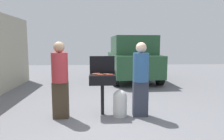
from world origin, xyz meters
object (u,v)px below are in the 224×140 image
(hot_dog_1, at_px, (100,74))
(hot_dog_6, at_px, (96,74))
(hot_dog_3, at_px, (110,75))
(hot_dog_4, at_px, (106,74))
(hot_dog_0, at_px, (95,74))
(person_right, at_px, (141,77))
(hot_dog_2, at_px, (101,75))
(hot_dog_7, at_px, (97,73))
(bbq_grill, at_px, (102,81))
(parked_minivan, at_px, (132,58))
(propane_tank, at_px, (120,102))
(person_left, at_px, (60,77))
(hot_dog_5, at_px, (109,74))

(hot_dog_1, height_order, hot_dog_6, same)
(hot_dog_3, xyz_separation_m, hot_dog_4, (-0.09, 0.11, 0.00))
(hot_dog_0, height_order, person_right, person_right)
(hot_dog_2, bearing_deg, hot_dog_1, 104.86)
(hot_dog_7, bearing_deg, bbq_grill, -43.39)
(hot_dog_6, height_order, person_right, person_right)
(hot_dog_3, bearing_deg, bbq_grill, 149.68)
(bbq_grill, distance_m, hot_dog_6, 0.24)
(bbq_grill, xyz_separation_m, hot_dog_0, (-0.17, 0.02, 0.16))
(hot_dog_7, distance_m, parked_minivan, 4.94)
(hot_dog_2, height_order, hot_dog_6, same)
(parked_minivan, bearing_deg, propane_tank, 76.36)
(bbq_grill, distance_m, propane_tank, 0.65)
(person_left, bearing_deg, propane_tank, 17.56)
(person_left, distance_m, parked_minivan, 5.52)
(hot_dog_1, bearing_deg, person_left, -169.22)
(propane_tank, xyz_separation_m, person_right, (0.47, -0.03, 0.60))
(hot_dog_1, bearing_deg, hot_dog_0, 162.05)
(hot_dog_5, distance_m, person_right, 0.72)
(bbq_grill, height_order, hot_dog_1, hot_dog_1)
(person_left, height_order, parked_minivan, parked_minivan)
(bbq_grill, bearing_deg, hot_dog_4, 2.64)
(bbq_grill, height_order, person_left, person_left)
(hot_dog_4, relative_size, person_right, 0.08)
(hot_dog_3, xyz_separation_m, hot_dog_5, (-0.02, 0.03, 0.00))
(hot_dog_6, bearing_deg, bbq_grill, -27.85)
(hot_dog_2, bearing_deg, bbq_grill, 72.11)
(hot_dog_0, height_order, hot_dog_2, same)
(hot_dog_1, xyz_separation_m, hot_dog_5, (0.22, -0.05, 0.00))
(parked_minivan, bearing_deg, hot_dog_3, 73.81)
(hot_dog_2, distance_m, hot_dog_7, 0.25)
(hot_dog_6, xyz_separation_m, propane_tank, (0.56, -0.21, -0.65))
(hot_dog_3, bearing_deg, hot_dog_0, 160.95)
(hot_dog_7, bearing_deg, hot_dog_6, -130.76)
(hot_dog_6, xyz_separation_m, hot_dog_7, (0.03, 0.04, 0.00))
(bbq_grill, xyz_separation_m, person_right, (0.87, -0.16, 0.11))
(bbq_grill, bearing_deg, propane_tank, -17.50)
(bbq_grill, bearing_deg, hot_dog_5, -24.68)
(hot_dog_3, distance_m, person_left, 1.12)
(hot_dog_0, height_order, hot_dog_3, same)
(hot_dog_2, bearing_deg, person_right, -2.39)
(hot_dog_0, distance_m, person_right, 1.06)
(hot_dog_6, distance_m, person_left, 0.83)
(hot_dog_4, xyz_separation_m, hot_dog_5, (0.07, -0.07, 0.00))
(hot_dog_0, bearing_deg, hot_dog_7, 64.05)
(hot_dog_2, bearing_deg, hot_dog_3, 4.50)
(hot_dog_3, bearing_deg, hot_dog_5, 125.28)
(person_right, bearing_deg, hot_dog_0, -1.22)
(hot_dog_2, bearing_deg, hot_dog_0, 134.04)
(hot_dog_0, relative_size, hot_dog_3, 1.00)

